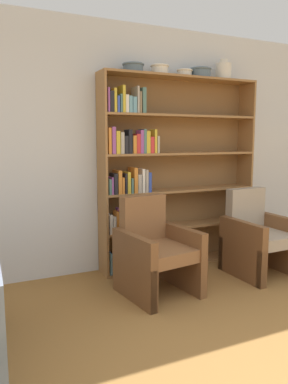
# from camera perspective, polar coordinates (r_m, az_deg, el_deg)

# --- Properties ---
(wall_back) EXTENTS (12.00, 0.06, 2.75)m
(wall_back) POSITION_cam_1_polar(r_m,az_deg,el_deg) (4.38, -0.18, 6.61)
(wall_back) COLOR silver
(wall_back) RESTS_ON ground
(bookshelf) EXTENTS (1.93, 0.30, 2.19)m
(bookshelf) POSITION_cam_1_polar(r_m,az_deg,el_deg) (4.33, 3.08, 2.87)
(bookshelf) COLOR olive
(bookshelf) RESTS_ON ground
(bowl_stoneware) EXTENTS (0.24, 0.24, 0.10)m
(bowl_stoneware) POSITION_cam_1_polar(r_m,az_deg,el_deg) (4.19, -1.66, 18.45)
(bowl_stoneware) COLOR slate
(bowl_stoneware) RESTS_ON bookshelf
(bowl_copper) EXTENTS (0.21, 0.21, 0.11)m
(bowl_copper) POSITION_cam_1_polar(r_m,az_deg,el_deg) (4.33, 2.41, 18.20)
(bowl_copper) COLOR silver
(bowl_copper) RESTS_ON bookshelf
(bowl_olive) EXTENTS (0.18, 0.18, 0.08)m
(bowl_olive) POSITION_cam_1_polar(r_m,az_deg,el_deg) (4.48, 6.20, 17.64)
(bowl_olive) COLOR silver
(bowl_olive) RESTS_ON bookshelf
(bowl_terracotta) EXTENTS (0.26, 0.26, 0.11)m
(bowl_terracotta) POSITION_cam_1_polar(r_m,az_deg,el_deg) (4.59, 8.58, 17.57)
(bowl_terracotta) COLOR slate
(bowl_terracotta) RESTS_ON bookshelf
(vase_tall) EXTENTS (0.18, 0.18, 0.24)m
(vase_tall) POSITION_cam_1_polar(r_m,az_deg,el_deg) (4.78, 12.00, 17.58)
(vase_tall) COLOR silver
(vase_tall) RESTS_ON bookshelf
(armchair_leather) EXTENTS (0.73, 0.76, 0.93)m
(armchair_leather) POSITION_cam_1_polar(r_m,az_deg,el_deg) (3.67, 1.75, -9.04)
(armchair_leather) COLOR brown
(armchair_leather) RESTS_ON ground
(armchair_cushioned) EXTENTS (0.66, 0.70, 0.93)m
(armchair_cushioned) POSITION_cam_1_polar(r_m,az_deg,el_deg) (4.38, 17.01, -6.57)
(armchair_cushioned) COLOR brown
(armchair_cushioned) RESTS_ON ground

